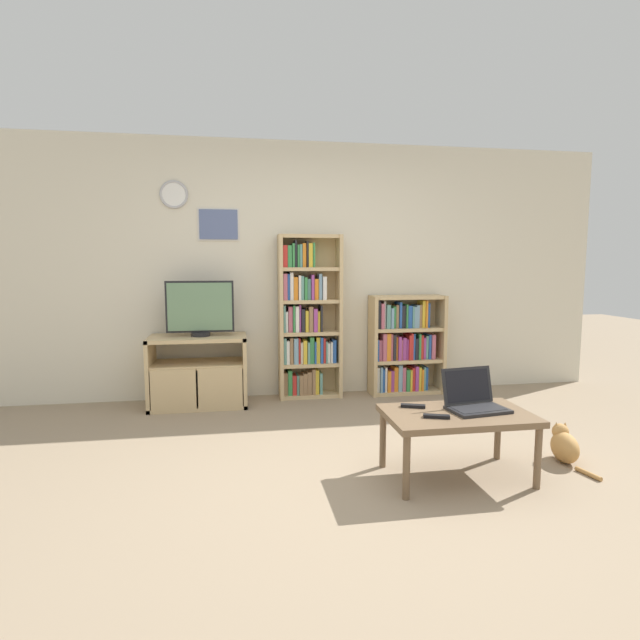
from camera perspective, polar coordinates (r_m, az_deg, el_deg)
name	(u,v)px	position (r m, az deg, el deg)	size (l,w,h in m)	color
ground_plane	(355,483)	(3.31, 3.97, -18.12)	(18.00, 18.00, 0.00)	gray
wall_back	(305,270)	(5.21, -1.77, 5.72)	(6.44, 0.09, 2.60)	beige
tv_stand	(198,371)	(4.97, -13.72, -5.69)	(0.92, 0.49, 0.68)	tan
television	(200,308)	(4.88, -13.54, 1.29)	(0.63, 0.18, 0.53)	black
bookshelf_tall	(307,320)	(5.09, -1.54, -0.04)	(0.64, 0.25, 1.66)	tan
bookshelf_short	(403,346)	(5.35, 9.49, -2.93)	(0.78, 0.28, 1.04)	tan
coffee_table	(457,420)	(3.37, 15.42, -10.91)	(0.92, 0.56, 0.43)	brown
laptop	(473,399)	(3.44, 17.13, -8.66)	(0.40, 0.33, 0.26)	#232326
remote_near_laptop	(437,416)	(3.20, 13.17, -10.67)	(0.17, 0.09, 0.02)	black
remote_far_from_laptop	(413,406)	(3.39, 10.58, -9.63)	(0.17, 0.10, 0.02)	black
cat	(564,445)	(3.97, 26.12, -12.75)	(0.21, 0.48, 0.26)	#B78447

